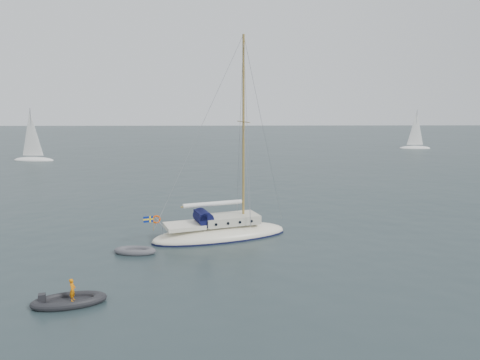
{
  "coord_description": "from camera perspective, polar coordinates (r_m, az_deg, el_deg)",
  "views": [
    {
      "loc": [
        -2.16,
        -29.89,
        9.75
      ],
      "look_at": [
        -1.51,
        0.0,
        4.61
      ],
      "focal_mm": 35.0,
      "sensor_mm": 36.0,
      "label": 1
    }
  ],
  "objects": [
    {
      "name": "dinghy",
      "position": [
        31.1,
        -12.69,
        -8.42
      ],
      "size": [
        2.73,
        1.23,
        0.39
      ],
      "rotation": [
        0.0,
        0.0,
        -0.1
      ],
      "color": "#505055",
      "rests_on": "ground"
    },
    {
      "name": "distant_yacht_b",
      "position": [
        100.87,
        20.63,
        5.6
      ],
      "size": [
        6.23,
        3.32,
        8.25
      ],
      "rotation": [
        0.0,
        0.0,
        -0.02
      ],
      "color": "silver",
      "rests_on": "ground"
    },
    {
      "name": "ground",
      "position": [
        31.51,
        2.77,
        -8.27
      ],
      "size": [
        300.0,
        300.0,
        0.0
      ],
      "primitive_type": "plane",
      "color": "black",
      "rests_on": "ground"
    },
    {
      "name": "distant_yacht_c",
      "position": [
        82.59,
        -24.05,
        4.8
      ],
      "size": [
        6.75,
        3.6,
        8.94
      ],
      "rotation": [
        0.0,
        0.0,
        -0.14
      ],
      "color": "silver",
      "rests_on": "ground"
    },
    {
      "name": "rib",
      "position": [
        24.68,
        -20.15,
        -13.61
      ],
      "size": [
        3.54,
        1.61,
        1.3
      ],
      "rotation": [
        0.0,
        0.0,
        0.28
      ],
      "color": "black",
      "rests_on": "ground"
    },
    {
      "name": "sailboat",
      "position": [
        33.48,
        -2.4,
        -5.19
      ],
      "size": [
        10.39,
        3.11,
        14.8
      ],
      "rotation": [
        0.0,
        0.0,
        0.34
      ],
      "color": "beige",
      "rests_on": "ground"
    }
  ]
}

